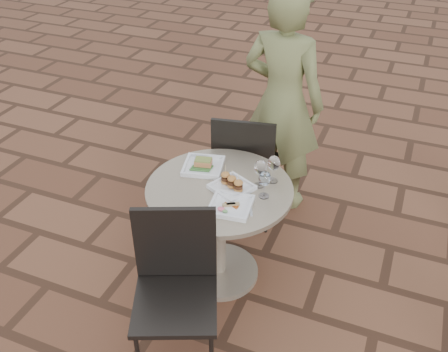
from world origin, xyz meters
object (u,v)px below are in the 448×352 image
at_px(plate_salmon, 203,165).
at_px(plate_sliders, 232,185).
at_px(chair_near, 175,277).
at_px(diner, 283,102).
at_px(chair_far, 245,162).
at_px(plate_tuna, 231,205).
at_px(cafe_table, 220,219).

relative_size(plate_salmon, plate_sliders, 1.02).
relative_size(chair_near, diner, 0.54).
bearing_deg(chair_far, chair_near, 81.67).
bearing_deg(plate_sliders, diner, 89.11).
bearing_deg(chair_far, plate_tuna, 93.16).
distance_m(cafe_table, diner, 1.07).
relative_size(diner, plate_salmon, 5.85).
height_order(plate_salmon, plate_tuna, plate_salmon).
distance_m(cafe_table, plate_salmon, 0.36).
xyz_separation_m(diner, plate_salmon, (-0.27, -0.84, -0.12)).
xyz_separation_m(cafe_table, plate_tuna, (0.14, -0.16, 0.26)).
height_order(chair_far, chair_near, same).
distance_m(chair_near, diner, 1.65).
relative_size(cafe_table, plate_sliders, 3.09).
xyz_separation_m(plate_salmon, plate_sliders, (0.25, -0.14, 0.01)).
height_order(chair_far, plate_tuna, chair_far).
height_order(chair_near, plate_sliders, chair_near).
relative_size(cafe_table, diner, 0.52).
bearing_deg(plate_sliders, cafe_table, -170.28).
bearing_deg(chair_far, cafe_table, 84.05).
bearing_deg(cafe_table, plate_sliders, 9.72).
relative_size(chair_far, plate_tuna, 3.57).
height_order(cafe_table, plate_salmon, plate_salmon).
distance_m(diner, plate_tuna, 1.16).
height_order(diner, plate_tuna, diner).
height_order(diner, plate_salmon, diner).
bearing_deg(plate_sliders, chair_far, 102.23).
bearing_deg(plate_salmon, plate_sliders, -29.44).
relative_size(chair_far, diner, 0.54).
bearing_deg(diner, plate_tuna, 99.49).
distance_m(diner, plate_sliders, 0.99).
bearing_deg(plate_salmon, cafe_table, -41.28).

